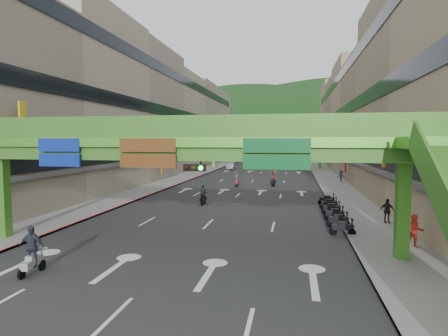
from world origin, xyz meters
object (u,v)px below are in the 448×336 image
scooter_rider_mid (273,178)px  car_silver (230,166)px  overpass_near (196,153)px  scooter_rider_near (203,195)px  pedestrian_red (415,234)px  car_yellow (272,162)px

scooter_rider_mid → car_silver: (-9.88, 25.24, -0.40)m
overpass_near → car_silver: bearing=97.9°
scooter_rider_near → car_silver: bearing=96.3°
scooter_rider_mid → pedestrian_red: (8.93, -26.40, -0.19)m
pedestrian_red → overpass_near: bearing=-164.1°
overpass_near → scooter_rider_near: overpass_near is taller
scooter_rider_mid → car_silver: bearing=111.4°
scooter_rider_near → car_yellow: size_ratio=0.48×
pedestrian_red → scooter_rider_mid: bearing=111.5°
car_yellow → scooter_rider_mid: bearing=-92.3°
scooter_rider_near → car_silver: scooter_rider_near is taller
car_silver → pedestrian_red: (18.81, -51.65, 0.21)m
overpass_near → scooter_rider_mid: bearing=85.4°
scooter_rider_mid → car_yellow: (-2.51, 40.99, -0.41)m
overpass_near → car_yellow: overpass_near is taller
car_yellow → overpass_near: bearing=-95.6°
overpass_near → pedestrian_red: bearing=13.1°
overpass_near → scooter_rider_near: (-3.13, 14.16, -4.34)m
scooter_rider_mid → car_silver: 27.11m
car_silver → car_yellow: size_ratio=1.06×
scooter_rider_near → pedestrian_red: scooter_rider_near is taller
scooter_rider_mid → car_yellow: size_ratio=0.53×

